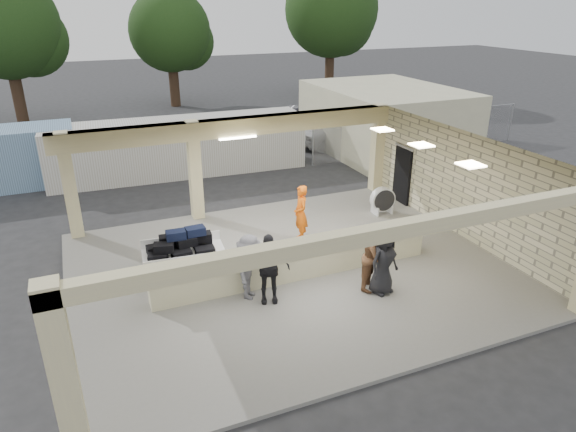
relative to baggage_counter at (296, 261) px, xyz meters
name	(u,v)px	position (x,y,z in m)	size (l,w,h in m)	color
ground	(289,272)	(0.00, 0.50, -0.59)	(120.00, 120.00, 0.00)	#27282A
pavilion	(287,219)	(0.21, 1.16, 0.76)	(12.01, 10.00, 3.55)	slate
baggage_counter	(296,261)	(0.00, 0.00, 0.00)	(8.20, 0.58, 0.98)	beige
luggage_cart	(183,250)	(-2.82, 1.43, 0.23)	(2.38, 1.60, 1.32)	silver
drum_fan	(383,200)	(4.70, 3.02, 0.03)	(0.90, 0.49, 0.97)	silver
baggage_handler	(301,214)	(1.07, 2.11, 0.43)	(0.67, 0.37, 1.83)	#FF640D
passenger_a	(375,257)	(1.67, -1.31, 0.43)	(0.89, 0.39, 1.84)	brown
passenger_b	(268,268)	(-1.15, -0.85, 0.45)	(1.09, 0.40, 1.87)	black
passenger_c	(249,267)	(-1.52, -0.50, 0.39)	(1.13, 0.40, 1.75)	#504F55
passenger_d	(384,261)	(1.76, -1.59, 0.41)	(0.88, 0.36, 1.79)	black
car_white_a	(334,131)	(7.75, 12.63, 0.11)	(2.31, 4.87, 1.39)	silver
car_white_b	(372,117)	(11.45, 14.78, 0.14)	(1.71, 4.59, 1.45)	silver
car_dark	(305,121)	(7.27, 15.36, 0.15)	(1.56, 4.43, 1.48)	black
container_white	(180,147)	(-0.93, 10.77, 0.62)	(11.11, 2.22, 2.41)	silver
fence	(420,131)	(11.00, 9.50, 0.47)	(12.06, 0.06, 2.03)	gray
tree_left	(11,29)	(-7.68, 24.66, 5.00)	(6.60, 6.30, 9.00)	#382619
tree_mid	(174,34)	(2.32, 26.66, 4.38)	(6.00, 5.60, 8.00)	#382619
tree_right	(334,13)	(14.32, 25.66, 5.63)	(7.20, 7.00, 10.00)	#382619
adjacent_building	(385,119)	(9.50, 10.50, 1.01)	(6.00, 8.00, 3.20)	beige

